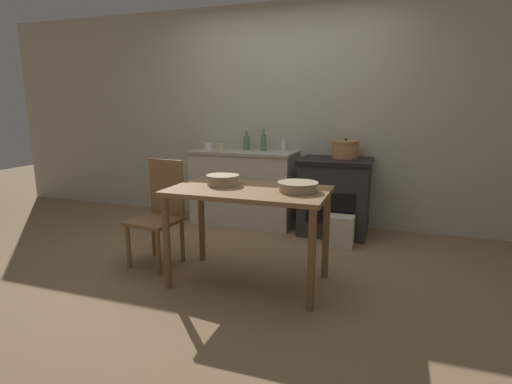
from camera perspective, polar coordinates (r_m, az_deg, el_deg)
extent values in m
plane|color=#896B4C|center=(3.61, -2.68, -10.49)|extent=(14.00, 14.00, 0.00)
cube|color=#B2AD9E|center=(4.84, 4.25, 10.77)|extent=(8.00, 0.07, 2.55)
cube|color=beige|center=(4.78, -1.74, 0.50)|extent=(1.20, 0.53, 0.85)
cube|color=#A9A08F|center=(4.71, -1.78, 5.71)|extent=(1.23, 0.56, 0.03)
cube|color=#2D2B28|center=(4.49, 11.15, -0.85)|extent=(0.72, 0.59, 0.79)
cube|color=black|center=(4.42, 11.37, 4.42)|extent=(0.76, 0.63, 0.04)
cube|color=black|center=(4.21, 10.54, -2.34)|extent=(0.51, 0.01, 0.33)
cube|color=olive|center=(3.07, -1.08, 0.15)|extent=(1.22, 0.69, 0.03)
cylinder|color=brown|center=(3.16, -12.63, -7.04)|extent=(0.06, 0.06, 0.73)
cylinder|color=brown|center=(2.77, 7.94, -9.68)|extent=(0.06, 0.06, 0.73)
cylinder|color=brown|center=(3.65, -7.78, -4.24)|extent=(0.06, 0.06, 0.73)
cylinder|color=brown|center=(3.31, 9.96, -6.02)|extent=(0.06, 0.06, 0.73)
cube|color=olive|center=(3.61, -14.28, -4.04)|extent=(0.45, 0.45, 0.03)
cube|color=olive|center=(3.69, -12.64, 0.66)|extent=(0.36, 0.07, 0.51)
cylinder|color=olive|center=(3.67, -17.77, -7.45)|extent=(0.04, 0.04, 0.39)
cylinder|color=olive|center=(3.46, -13.77, -8.43)|extent=(0.04, 0.04, 0.39)
cylinder|color=olive|center=(3.90, -14.41, -6.09)|extent=(0.04, 0.04, 0.39)
cylinder|color=olive|center=(3.70, -10.48, -6.90)|extent=(0.04, 0.04, 0.39)
cube|color=beige|center=(4.12, 11.85, -5.49)|extent=(0.28, 0.19, 0.32)
cylinder|color=#B77A47|center=(4.48, 12.64, 5.83)|extent=(0.29, 0.29, 0.17)
cylinder|color=#B77A47|center=(4.47, 12.70, 7.05)|extent=(0.30, 0.30, 0.02)
sphere|color=black|center=(4.47, 12.71, 7.33)|extent=(0.02, 0.02, 0.02)
cylinder|color=tan|center=(3.21, -4.77, 1.72)|extent=(0.25, 0.25, 0.08)
cylinder|color=tan|center=(3.21, -4.78, 2.35)|extent=(0.27, 0.27, 0.01)
cylinder|color=tan|center=(2.98, 5.98, 0.75)|extent=(0.28, 0.28, 0.07)
cylinder|color=tan|center=(2.98, 5.99, 1.31)|extent=(0.30, 0.30, 0.01)
cylinder|color=silver|center=(4.74, 3.99, 6.61)|extent=(0.06, 0.06, 0.12)
cylinder|color=silver|center=(4.73, 4.00, 7.57)|extent=(0.02, 0.02, 0.04)
cylinder|color=#517F5B|center=(4.80, -1.35, 6.98)|extent=(0.08, 0.08, 0.16)
cylinder|color=#517F5B|center=(4.79, -1.36, 8.32)|extent=(0.03, 0.03, 0.06)
cylinder|color=#517F5B|center=(4.72, 1.07, 7.06)|extent=(0.07, 0.07, 0.19)
cylinder|color=#517F5B|center=(4.71, 1.08, 8.66)|extent=(0.03, 0.03, 0.07)
cylinder|color=beige|center=(4.61, -5.14, 6.31)|extent=(0.08, 0.08, 0.10)
cylinder|color=silver|center=(4.84, -6.86, 6.50)|extent=(0.08, 0.08, 0.09)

